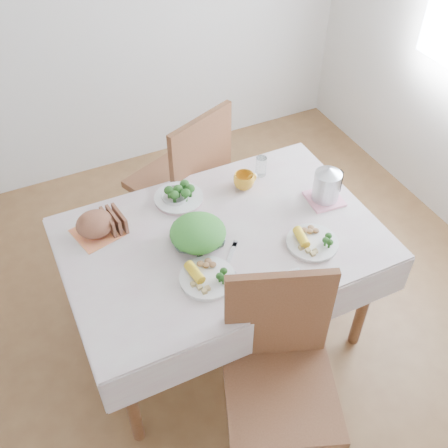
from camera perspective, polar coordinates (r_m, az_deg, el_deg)
name	(u,v)px	position (r m, az deg, el deg)	size (l,w,h in m)	color
floor	(222,329)	(3.10, -0.18, -11.31)	(3.60, 3.60, 0.00)	brown
dining_table	(222,288)	(2.80, -0.19, -6.94)	(1.40, 0.90, 0.75)	brown
tablecloth	(222,237)	(2.52, -0.21, -1.47)	(1.50, 1.00, 0.01)	beige
chair_near	(281,400)	(2.36, 6.17, -18.47)	(0.47, 0.47, 1.04)	brown
chair_far	(178,188)	(3.25, -5.06, 3.89)	(0.48, 0.48, 1.06)	brown
salad_bowl	(198,238)	(2.46, -2.83, -1.51)	(0.25, 0.25, 0.06)	white
dinner_plate_left	(207,278)	(2.32, -1.82, -5.91)	(0.25, 0.25, 0.02)	white
dinner_plate_right	(312,243)	(2.50, 9.58, -2.03)	(0.25, 0.25, 0.02)	white
broccoli_plate	(179,198)	(2.71, -4.95, 2.80)	(0.25, 0.25, 0.02)	beige
napkin	(97,232)	(2.60, -13.64, -0.90)	(0.21, 0.21, 0.00)	#FF8952
bread_loaf	(95,224)	(2.56, -13.85, -0.02)	(0.18, 0.17, 0.11)	brown
fruit_bowl	(175,197)	(2.70, -5.35, 2.92)	(0.14, 0.14, 0.04)	white
yellow_mug	(244,181)	(2.75, 2.19, 4.70)	(0.11, 0.11, 0.09)	gold
glass_tumbler	(261,165)	(2.83, 4.07, 6.44)	(0.06, 0.06, 0.11)	white
pink_tray	(324,199)	(2.75, 10.86, 2.73)	(0.17, 0.17, 0.01)	pink
electric_kettle	(327,182)	(2.68, 11.17, 4.54)	(0.14, 0.14, 0.19)	#B2B5BA
fork_left	(217,265)	(2.38, -0.77, -4.48)	(0.02, 0.20, 0.00)	silver
fork_right	(230,256)	(2.42, 0.70, -3.50)	(0.02, 0.18, 0.00)	silver
knife	(279,276)	(2.36, 6.02, -5.61)	(0.02, 0.20, 0.00)	silver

